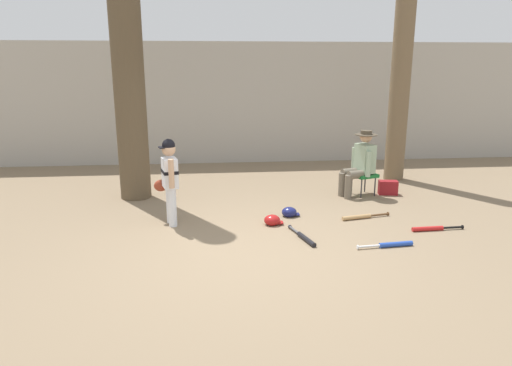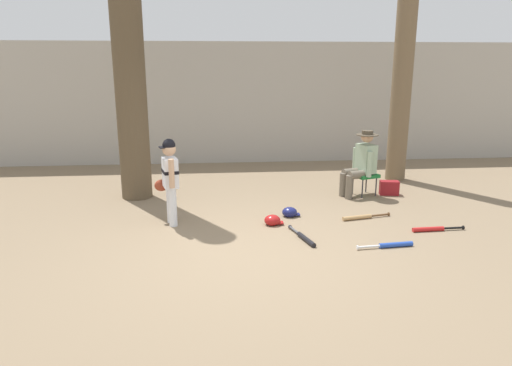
% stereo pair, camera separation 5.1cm
% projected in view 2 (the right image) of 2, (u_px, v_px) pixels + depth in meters
% --- Properties ---
extents(ground_plane, '(60.00, 60.00, 0.00)m').
position_uv_depth(ground_plane, '(246.00, 252.00, 5.98)').
color(ground_plane, '#7F6B51').
extents(concrete_back_wall, '(18.00, 0.36, 2.87)m').
position_uv_depth(concrete_back_wall, '(229.00, 103.00, 11.27)').
color(concrete_back_wall, '#ADA89E').
rests_on(concrete_back_wall, ground).
extents(tree_near_player, '(0.83, 0.83, 5.82)m').
position_uv_depth(tree_near_player, '(128.00, 56.00, 7.88)').
color(tree_near_player, brown).
rests_on(tree_near_player, ground).
extents(tree_behind_spectator, '(0.60, 0.60, 5.19)m').
position_uv_depth(tree_behind_spectator, '(403.00, 68.00, 9.24)').
color(tree_behind_spectator, brown).
rests_on(tree_behind_spectator, ground).
extents(young_ballplayer, '(0.42, 0.57, 1.31)m').
position_uv_depth(young_ballplayer, '(170.00, 176.00, 6.87)').
color(young_ballplayer, white).
rests_on(young_ballplayer, ground).
extents(folding_stool, '(0.50, 0.50, 0.41)m').
position_uv_depth(folding_stool, '(365.00, 176.00, 8.52)').
color(folding_stool, '#196B2D').
rests_on(folding_stool, ground).
extents(seated_spectator, '(0.68, 0.53, 1.20)m').
position_uv_depth(seated_spectator, '(361.00, 162.00, 8.41)').
color(seated_spectator, '#6B6051').
rests_on(seated_spectator, ground).
extents(handbag_beside_stool, '(0.37, 0.24, 0.26)m').
position_uv_depth(handbag_beside_stool, '(389.00, 188.00, 8.60)').
color(handbag_beside_stool, maroon).
rests_on(handbag_beside_stool, ground).
extents(bat_red_barrel, '(0.79, 0.10, 0.07)m').
position_uv_depth(bat_red_barrel, '(432.00, 229.00, 6.73)').
color(bat_red_barrel, red).
rests_on(bat_red_barrel, ground).
extents(bat_wood_tan, '(0.81, 0.23, 0.07)m').
position_uv_depth(bat_wood_tan, '(361.00, 217.00, 7.25)').
color(bat_wood_tan, tan).
rests_on(bat_wood_tan, ground).
extents(bat_black_composite, '(0.26, 0.78, 0.07)m').
position_uv_depth(bat_black_composite, '(304.00, 238.00, 6.38)').
color(bat_black_composite, black).
rests_on(bat_black_composite, ground).
extents(bat_blue_youth, '(0.78, 0.13, 0.07)m').
position_uv_depth(bat_blue_youth, '(392.00, 245.00, 6.13)').
color(bat_blue_youth, '#2347AD').
rests_on(bat_blue_youth, ground).
extents(batting_helmet_navy, '(0.28, 0.22, 0.16)m').
position_uv_depth(batting_helmet_navy, '(290.00, 212.00, 7.37)').
color(batting_helmet_navy, navy).
rests_on(batting_helmet_navy, ground).
extents(batting_helmet_red, '(0.29, 0.22, 0.17)m').
position_uv_depth(batting_helmet_red, '(272.00, 220.00, 6.99)').
color(batting_helmet_red, '#A81919').
rests_on(batting_helmet_red, ground).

